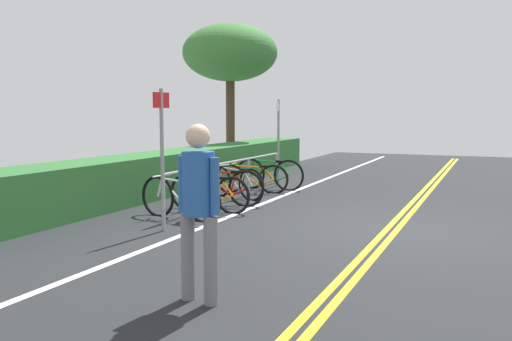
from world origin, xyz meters
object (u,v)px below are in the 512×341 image
(bicycle_3, at_px, (235,182))
(tree_mid, at_px, (230,54))
(sign_post_far, at_px, (278,133))
(sign_post_near, at_px, (162,146))
(pedestrian, at_px, (199,200))
(bicycle_4, at_px, (252,178))
(bicycle_0, at_px, (180,198))
(bike_rack, at_px, (232,171))
(bicycle_5, at_px, (269,174))
(bicycle_1, at_px, (209,193))
(bicycle_2, at_px, (224,187))

(bicycle_3, relative_size, tree_mid, 0.34)
(sign_post_far, bearing_deg, sign_post_near, -175.32)
(bicycle_3, distance_m, pedestrian, 6.66)
(bicycle_3, bearing_deg, bicycle_4, -0.59)
(bicycle_3, relative_size, pedestrian, 0.92)
(pedestrian, xyz_separation_m, sign_post_far, (8.96, 2.66, 0.31))
(bicycle_0, distance_m, tree_mid, 9.24)
(sign_post_near, bearing_deg, tree_mid, 19.87)
(bike_rack, xyz_separation_m, pedestrian, (-5.66, -2.42, 0.37))
(bicycle_5, xyz_separation_m, pedestrian, (-7.69, -2.40, 0.65))
(bike_rack, xyz_separation_m, bicycle_1, (-1.21, -0.12, -0.30))
(bicycle_0, height_order, sign_post_far, sign_post_far)
(bicycle_5, height_order, tree_mid, tree_mid)
(bicycle_1, xyz_separation_m, tree_mid, (7.19, 3.09, 3.42))
(bicycle_0, relative_size, bicycle_4, 1.04)
(bicycle_1, height_order, tree_mid, tree_mid)
(bicycle_2, bearing_deg, bicycle_3, 11.18)
(bike_rack, relative_size, bicycle_1, 3.00)
(bicycle_0, relative_size, bicycle_2, 1.03)
(bicycle_1, bearing_deg, sign_post_near, -174.91)
(tree_mid, bearing_deg, sign_post_far, -134.35)
(sign_post_far, height_order, tree_mid, tree_mid)
(sign_post_near, bearing_deg, bicycle_5, 2.89)
(bicycle_1, xyz_separation_m, sign_post_near, (-1.82, -0.16, 1.00))
(bicycle_3, distance_m, sign_post_far, 3.02)
(bicycle_3, height_order, bicycle_5, bicycle_5)
(bike_rack, bearing_deg, bicycle_4, 5.62)
(bicycle_4, xyz_separation_m, tree_mid, (4.66, 2.85, 3.43))
(bicycle_2, relative_size, bicycle_3, 1.07)
(bicycle_5, bearing_deg, bicycle_2, -179.68)
(sign_post_far, bearing_deg, bicycle_5, -168.30)
(bicycle_2, relative_size, bicycle_5, 0.97)
(bicycle_1, bearing_deg, bike_rack, 5.61)
(bicycle_0, bearing_deg, bike_rack, 0.19)
(sign_post_near, bearing_deg, bicycle_4, 5.40)
(bike_rack, relative_size, sign_post_near, 2.32)
(bicycle_2, height_order, bicycle_3, bicycle_2)
(bicycle_0, xyz_separation_m, bicycle_3, (2.52, 0.15, -0.02))
(bicycle_2, distance_m, pedestrian, 5.76)
(bike_rack, bearing_deg, sign_post_near, -174.70)
(pedestrian, relative_size, sign_post_near, 0.79)
(bicycle_3, bearing_deg, bike_rack, -162.79)
(bicycle_2, relative_size, sign_post_far, 0.78)
(bike_rack, bearing_deg, tree_mid, 26.45)
(bicycle_3, bearing_deg, sign_post_far, 1.98)
(bicycle_3, xyz_separation_m, pedestrian, (-6.11, -2.56, 0.68))
(bicycle_1, height_order, pedestrian, pedestrian)
(pedestrian, bearing_deg, bicycle_4, 20.10)
(bike_rack, distance_m, sign_post_near, 3.12)
(bicycle_5, bearing_deg, pedestrian, -162.69)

